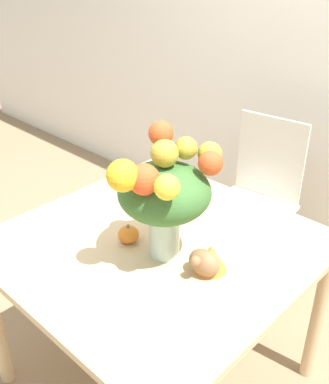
# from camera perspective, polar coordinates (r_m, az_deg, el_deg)

# --- Properties ---
(ground_plane) EXTENTS (12.00, 12.00, 0.00)m
(ground_plane) POSITION_cam_1_polar(r_m,az_deg,el_deg) (2.27, -0.83, -22.21)
(ground_plane) COLOR #8E7556
(dining_table) EXTENTS (1.11, 1.10, 0.76)m
(dining_table) POSITION_cam_1_polar(r_m,az_deg,el_deg) (1.80, -0.98, -8.85)
(dining_table) COLOR #D1B284
(dining_table) RESTS_ON ground_plane
(flower_vase) EXTENTS (0.32, 0.42, 0.49)m
(flower_vase) POSITION_cam_1_polar(r_m,az_deg,el_deg) (1.52, 0.01, 0.02)
(flower_vase) COLOR #B2CCBC
(flower_vase) RESTS_ON dining_table
(pumpkin) EXTENTS (0.08, 0.08, 0.08)m
(pumpkin) POSITION_cam_1_polar(r_m,az_deg,el_deg) (1.73, -4.60, -5.38)
(pumpkin) COLOR orange
(pumpkin) RESTS_ON dining_table
(turkey_figurine) EXTENTS (0.12, 0.16, 0.10)m
(turkey_figurine) POSITION_cam_1_polar(r_m,az_deg,el_deg) (1.57, 5.49, -8.54)
(turkey_figurine) COLOR #936642
(turkey_figurine) RESTS_ON dining_table
(dining_chair_near_window) EXTENTS (0.46, 0.46, 0.95)m
(dining_chair_near_window) POSITION_cam_1_polar(r_m,az_deg,el_deg) (2.60, 11.54, -1.02)
(dining_chair_near_window) COLOR silver
(dining_chair_near_window) RESTS_ON ground_plane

